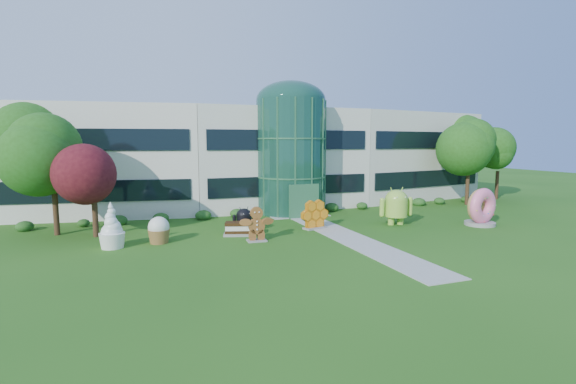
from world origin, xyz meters
name	(u,v)px	position (x,y,z in m)	size (l,w,h in m)	color
ground	(359,243)	(0.00, 0.00, 0.00)	(140.00, 140.00, 0.00)	#215114
building	(270,157)	(0.00, 18.00, 4.65)	(46.00, 15.00, 9.30)	beige
atrium	(291,157)	(0.00, 12.00, 4.90)	(6.00, 6.00, 9.80)	#194738
walkway	(344,235)	(0.00, 2.00, 0.02)	(2.40, 20.00, 0.04)	#9E9E93
tree_red	(94,192)	(-15.50, 7.50, 3.00)	(4.00, 4.00, 6.00)	#3F0C14
trees_backdrop	(287,164)	(0.00, 13.00, 4.20)	(52.00, 8.00, 8.40)	#224F13
android_green	(396,204)	(5.46, 4.00, 1.56)	(2.76, 1.84, 3.12)	#95C840
android_black	(244,218)	(-5.99, 5.39, 0.98)	(1.73, 1.16, 1.96)	black
donut	(481,206)	(11.24, 1.57, 1.43)	(2.74, 1.32, 2.85)	pink
gingerbread	(257,224)	(-5.90, 2.58, 1.11)	(2.41, 0.93, 2.23)	brown
ice_cream_sandwich	(239,229)	(-6.52, 4.56, 0.46)	(2.07, 1.03, 0.92)	black
honeycomb	(315,216)	(-0.93, 4.73, 0.94)	(2.40, 0.86, 1.89)	orange
froyo	(112,225)	(-14.36, 3.96, 1.36)	(1.58, 1.58, 2.71)	white
cupcake	(159,230)	(-11.70, 4.24, 0.84)	(1.39, 1.39, 1.67)	white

